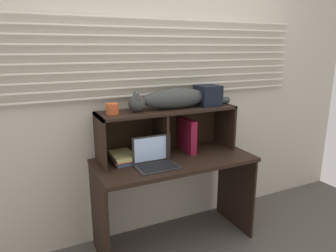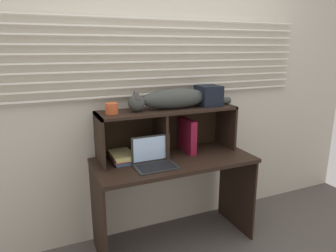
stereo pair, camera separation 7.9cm
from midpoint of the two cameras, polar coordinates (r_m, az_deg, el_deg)
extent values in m
cube|color=#BEB6A4|center=(2.63, -2.82, 6.41)|extent=(4.40, 0.04, 2.50)
cube|color=silver|center=(2.59, -2.39, 6.06)|extent=(2.74, 0.02, 0.01)
cube|color=silver|center=(2.58, -2.40, 7.51)|extent=(2.74, 0.02, 0.01)
cube|color=silver|center=(2.57, -2.42, 8.97)|extent=(2.74, 0.02, 0.01)
cube|color=silver|center=(2.57, -2.43, 10.45)|extent=(2.74, 0.02, 0.01)
cube|color=silver|center=(2.56, -2.45, 11.92)|extent=(2.74, 0.02, 0.01)
cube|color=silver|center=(2.56, -2.46, 13.40)|extent=(2.74, 0.02, 0.01)
cube|color=silver|center=(2.56, -2.48, 14.88)|extent=(2.74, 0.02, 0.01)
cube|color=silver|center=(2.56, -2.50, 16.36)|extent=(2.74, 0.02, 0.01)
cube|color=silver|center=(2.56, -2.51, 17.84)|extent=(2.74, 0.02, 0.01)
cube|color=silver|center=(2.57, -2.53, 19.31)|extent=(2.74, 0.02, 0.01)
cube|color=black|center=(2.47, 0.32, -6.43)|extent=(1.27, 0.58, 0.03)
cube|color=black|center=(2.45, -13.54, -16.77)|extent=(0.02, 0.52, 0.72)
cube|color=black|center=(2.92, 11.62, -11.31)|extent=(0.02, 0.52, 0.72)
cube|color=black|center=(2.47, -0.92, 2.94)|extent=(1.14, 0.31, 0.02)
cube|color=black|center=(2.34, -13.50, -2.67)|extent=(0.02, 0.31, 0.38)
cube|color=black|center=(2.78, 9.66, 0.25)|extent=(0.02, 0.31, 0.38)
cube|color=black|center=(2.48, -2.36, -1.54)|extent=(0.02, 0.30, 0.36)
cube|color=black|center=(2.64, -2.28, -0.31)|extent=(1.14, 0.01, 0.38)
ellipsoid|color=#353835|center=(2.48, 0.43, 5.14)|extent=(0.58, 0.17, 0.16)
sphere|color=#353835|center=(2.36, -6.78, 4.20)|extent=(0.13, 0.13, 0.13)
cone|color=#393634|center=(2.31, -6.57, 5.68)|extent=(0.06, 0.06, 0.06)
cone|color=#333937|center=(2.38, -7.09, 5.89)|extent=(0.06, 0.06, 0.06)
cylinder|color=#353835|center=(2.68, 7.88, 4.60)|extent=(0.27, 0.06, 0.06)
cube|color=#242424|center=(2.29, -2.98, -7.61)|extent=(0.31, 0.22, 0.01)
cube|color=#242424|center=(2.34, -4.01, -4.26)|extent=(0.31, 0.01, 0.21)
cube|color=#ADD1F9|center=(2.34, -3.97, -4.29)|extent=(0.28, 0.00, 0.18)
cube|color=black|center=(2.28, -2.88, -7.55)|extent=(0.27, 0.15, 0.00)
cube|color=maroon|center=(2.60, 2.67, -1.74)|extent=(0.06, 0.24, 0.28)
cube|color=#364E74|center=(2.44, -9.23, -6.28)|extent=(0.17, 0.25, 0.02)
cube|color=brown|center=(2.43, -9.49, -5.93)|extent=(0.17, 0.25, 0.01)
cube|color=tan|center=(2.42, -9.24, -5.61)|extent=(0.17, 0.25, 0.02)
cube|color=tan|center=(2.42, -9.46, -5.20)|extent=(0.17, 0.25, 0.02)
cylinder|color=#B94D26|center=(2.31, -11.32, 3.15)|extent=(0.09, 0.09, 0.08)
cube|color=black|center=(2.63, 6.54, 5.68)|extent=(0.18, 0.19, 0.17)
camera|label=1|loc=(0.04, -90.90, -0.23)|focal=32.78mm
camera|label=2|loc=(0.04, 89.10, 0.23)|focal=32.78mm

